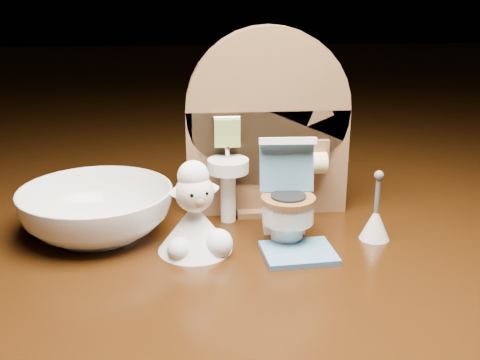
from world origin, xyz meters
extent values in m
cube|color=black|center=(0.00, 0.00, -0.05)|extent=(2.50, 2.50, 0.10)
cube|color=brown|center=(0.00, 0.07, 0.04)|extent=(0.13, 0.02, 0.09)
cylinder|color=brown|center=(0.00, 0.07, 0.09)|extent=(0.13, 0.02, 0.13)
cube|color=brown|center=(0.00, 0.07, 0.00)|extent=(0.05, 0.04, 0.01)
cylinder|color=white|center=(-0.03, 0.05, 0.02)|extent=(0.01, 0.01, 0.04)
cylinder|color=white|center=(-0.03, 0.04, 0.05)|extent=(0.03, 0.03, 0.01)
cylinder|color=silver|center=(-0.03, 0.05, 0.06)|extent=(0.00, 0.00, 0.01)
cube|color=#849C4B|center=(-0.03, 0.05, 0.07)|extent=(0.02, 0.01, 0.02)
cube|color=brown|center=(0.04, 0.06, 0.05)|extent=(0.02, 0.01, 0.02)
cylinder|color=#EEE48F|center=(0.04, 0.05, 0.05)|extent=(0.02, 0.02, 0.02)
cylinder|color=white|center=(0.01, 0.00, 0.01)|extent=(0.02, 0.02, 0.02)
cylinder|color=white|center=(0.01, 0.00, 0.03)|extent=(0.04, 0.04, 0.02)
cylinder|color=brown|center=(0.01, 0.00, 0.03)|extent=(0.04, 0.04, 0.00)
cube|color=white|center=(0.01, 0.02, 0.02)|extent=(0.03, 0.02, 0.05)
cube|color=teal|center=(0.01, 0.02, 0.06)|extent=(0.04, 0.02, 0.04)
cube|color=white|center=(0.01, 0.01, 0.07)|extent=(0.04, 0.01, 0.01)
cylinder|color=#93B138|center=(0.02, 0.02, 0.05)|extent=(0.01, 0.01, 0.01)
cube|color=teal|center=(0.01, -0.02, 0.00)|extent=(0.05, 0.04, 0.00)
cone|color=white|center=(0.07, 0.00, 0.01)|extent=(0.02, 0.02, 0.02)
cylinder|color=#59595B|center=(0.07, 0.00, 0.03)|extent=(0.00, 0.00, 0.03)
sphere|color=#59595B|center=(0.07, 0.00, 0.05)|extent=(0.01, 0.01, 0.01)
cone|color=white|center=(-0.06, 0.00, 0.02)|extent=(0.05, 0.05, 0.04)
sphere|color=white|center=(-0.04, -0.01, 0.01)|extent=(0.02, 0.02, 0.02)
sphere|color=white|center=(-0.07, -0.02, 0.01)|extent=(0.02, 0.02, 0.02)
sphere|color=white|center=(-0.06, -0.01, 0.04)|extent=(0.03, 0.03, 0.03)
sphere|color=tan|center=(-0.06, -0.02, 0.04)|extent=(0.01, 0.01, 0.01)
sphere|color=white|center=(-0.06, 0.00, 0.06)|extent=(0.02, 0.02, 0.02)
cone|color=white|center=(-0.07, -0.01, 0.05)|extent=(0.01, 0.01, 0.01)
cone|color=white|center=(-0.05, 0.00, 0.05)|extent=(0.01, 0.01, 0.01)
sphere|color=black|center=(-0.06, -0.02, 0.05)|extent=(0.00, 0.00, 0.00)
sphere|color=black|center=(-0.05, -0.02, 0.05)|extent=(0.00, 0.00, 0.00)
imported|color=white|center=(-0.13, 0.03, 0.02)|extent=(0.13, 0.13, 0.04)
camera|label=1|loc=(-0.06, -0.40, 0.19)|focal=45.00mm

